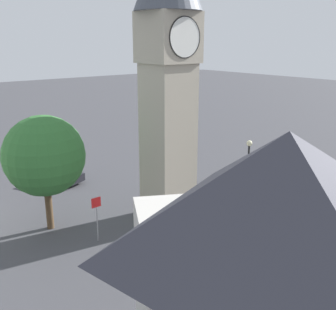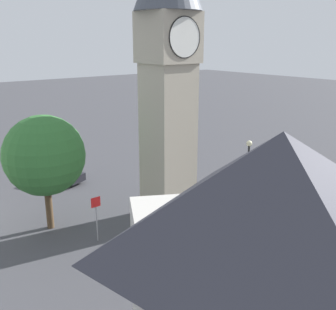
# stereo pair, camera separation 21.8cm
# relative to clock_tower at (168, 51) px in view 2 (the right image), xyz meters

# --- Properties ---
(ground_plane) EXTENTS (200.00, 200.00, 0.00)m
(ground_plane) POSITION_rel_clock_tower_xyz_m (-0.00, -0.00, -10.99)
(ground_plane) COLOR #424247
(clock_tower) EXTENTS (4.15, 4.15, 18.87)m
(clock_tower) POSITION_rel_clock_tower_xyz_m (0.00, 0.00, 0.00)
(clock_tower) COLOR gray
(clock_tower) RESTS_ON ground
(car_blue_kerb) EXTENTS (2.53, 4.39, 1.53)m
(car_blue_kerb) POSITION_rel_clock_tower_xyz_m (12.30, -1.25, -10.23)
(car_blue_kerb) COLOR red
(car_blue_kerb) RESTS_ON ground
(car_silver_kerb) EXTENTS (4.35, 2.34, 1.53)m
(car_silver_kerb) POSITION_rel_clock_tower_xyz_m (6.62, -0.55, -10.23)
(car_silver_kerb) COLOR silver
(car_silver_kerb) RESTS_ON ground
(car_red_corner) EXTENTS (3.18, 4.46, 1.53)m
(car_red_corner) POSITION_rel_clock_tower_xyz_m (-2.98, 10.90, -10.23)
(car_red_corner) COLOR black
(car_red_corner) RESTS_ON ground
(pedestrian) EXTENTS (0.48, 0.38, 1.69)m
(pedestrian) POSITION_rel_clock_tower_xyz_m (2.86, -3.11, -9.98)
(pedestrian) COLOR black
(pedestrian) RESTS_ON ground
(tree) EXTENTS (5.00, 5.00, 7.36)m
(tree) POSITION_rel_clock_tower_xyz_m (-7.04, 3.34, -6.15)
(tree) COLOR brown
(tree) RESTS_ON ground
(building_terrace_right) EXTENTS (10.05, 10.52, 9.66)m
(building_terrace_right) POSITION_rel_clock_tower_xyz_m (-7.98, -14.21, -6.06)
(building_terrace_right) COLOR beige
(building_terrace_right) RESTS_ON ground
(lamp_post) EXTENTS (0.36, 0.36, 5.78)m
(lamp_post) POSITION_rel_clock_tower_xyz_m (2.82, -4.41, -7.20)
(lamp_post) COLOR black
(lamp_post) RESTS_ON ground
(road_sign) EXTENTS (0.60, 0.07, 2.80)m
(road_sign) POSITION_rel_clock_tower_xyz_m (-5.50, -0.07, -9.09)
(road_sign) COLOR gray
(road_sign) RESTS_ON ground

